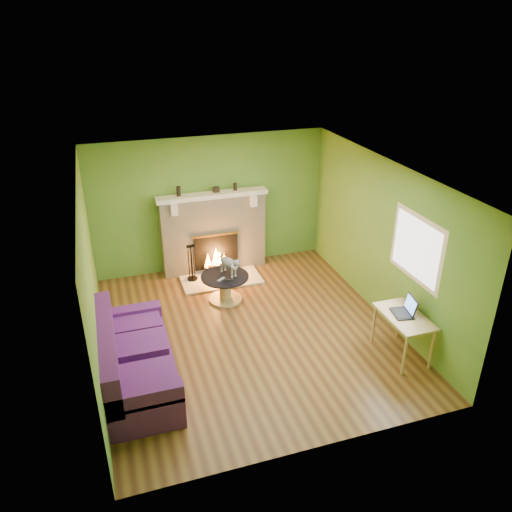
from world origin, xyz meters
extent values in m
plane|color=#533117|center=(0.00, 0.00, 0.00)|extent=(5.00, 5.00, 0.00)
plane|color=white|center=(0.00, 0.00, 2.60)|extent=(5.00, 5.00, 0.00)
plane|color=#4B832B|center=(0.00, 2.50, 1.30)|extent=(5.00, 0.00, 5.00)
plane|color=#4B832B|center=(0.00, -2.50, 1.30)|extent=(5.00, 0.00, 5.00)
plane|color=#4B832B|center=(-2.25, 0.00, 1.30)|extent=(0.00, 5.00, 5.00)
plane|color=#4B832B|center=(2.25, 0.00, 1.30)|extent=(0.00, 5.00, 5.00)
plane|color=silver|center=(2.24, -0.90, 1.55)|extent=(0.00, 1.20, 1.20)
plane|color=white|center=(2.23, -0.90, 1.55)|extent=(0.00, 1.06, 1.06)
cube|color=beige|center=(0.00, 2.33, 0.75)|extent=(2.00, 0.35, 1.50)
cube|color=black|center=(0.00, 2.13, 0.44)|extent=(0.85, 0.03, 0.68)
cube|color=gold|center=(0.00, 2.13, 0.80)|extent=(0.91, 0.02, 0.04)
cylinder|color=black|center=(0.00, 2.10, 0.16)|extent=(0.55, 0.07, 0.07)
cube|color=white|center=(0.00, 2.30, 1.54)|extent=(2.10, 0.28, 0.08)
cube|color=white|center=(-0.75, 2.11, 1.40)|extent=(0.12, 0.10, 0.20)
cube|color=white|center=(0.75, 2.11, 1.40)|extent=(0.12, 0.10, 0.20)
cube|color=beige|center=(0.00, 1.80, 0.01)|extent=(1.50, 0.75, 0.03)
cube|color=white|center=(0.00, 2.30, 1.54)|extent=(2.10, 0.28, 0.08)
cube|color=#491A63|center=(-1.80, -0.69, 0.23)|extent=(0.93, 2.07, 0.47)
cube|color=#491A63|center=(-2.14, -0.69, 0.64)|extent=(0.21, 2.07, 0.58)
cube|color=#491A63|center=(-1.80, -1.62, 0.53)|extent=(0.93, 0.21, 0.23)
cube|color=#491A63|center=(-1.80, 0.23, 0.53)|extent=(0.93, 0.21, 0.23)
cube|color=#491A63|center=(-1.75, -1.28, 0.53)|extent=(0.74, 0.55, 0.13)
cube|color=#491A63|center=(-1.75, -0.59, 0.53)|extent=(0.74, 0.55, 0.13)
cube|color=#491A63|center=(-1.75, -0.01, 0.53)|extent=(0.74, 0.55, 0.13)
cylinder|color=tan|center=(-0.11, 1.09, 0.02)|extent=(0.59, 0.59, 0.03)
cylinder|color=tan|center=(-0.11, 1.09, 0.24)|extent=(0.21, 0.21, 0.41)
cylinder|color=black|center=(-0.11, 1.09, 0.46)|extent=(0.84, 0.84, 0.03)
cube|color=tan|center=(1.95, -1.25, 0.66)|extent=(0.53, 0.92, 0.04)
cylinder|color=tan|center=(1.73, -1.66, 0.32)|extent=(0.04, 0.04, 0.64)
cylinder|color=tan|center=(2.17, -1.66, 0.32)|extent=(0.04, 0.04, 0.64)
cylinder|color=tan|center=(1.73, -0.84, 0.32)|extent=(0.04, 0.04, 0.64)
cylinder|color=tan|center=(2.17, -0.84, 0.32)|extent=(0.04, 0.04, 0.64)
cube|color=gray|center=(-0.21, 0.97, 0.48)|extent=(0.17, 0.13, 0.02)
cube|color=black|center=(-0.09, 0.91, 0.48)|extent=(0.16, 0.07, 0.02)
cylinder|color=black|center=(-0.61, 2.33, 1.67)|extent=(0.08, 0.08, 0.18)
cylinder|color=black|center=(0.45, 2.33, 1.65)|extent=(0.07, 0.07, 0.14)
cube|color=black|center=(0.09, 2.33, 1.63)|extent=(0.12, 0.08, 0.10)
camera|label=1|loc=(-1.95, -6.34, 4.57)|focal=35.00mm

